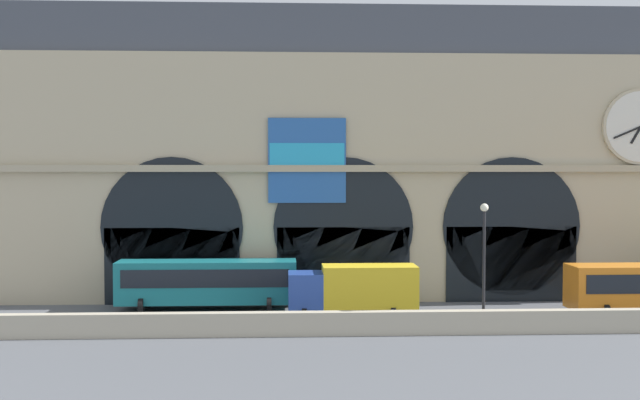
# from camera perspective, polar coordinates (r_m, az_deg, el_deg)

# --- Properties ---
(ground_plane) EXTENTS (200.00, 200.00, 0.00)m
(ground_plane) POSITION_cam_1_polar(r_m,az_deg,el_deg) (45.93, 2.23, -8.68)
(ground_plane) COLOR #54565B
(quay_parapet_wall) EXTENTS (90.00, 0.70, 1.25)m
(quay_parapet_wall) POSITION_cam_1_polar(r_m,az_deg,el_deg) (41.00, 2.82, -9.12)
(quay_parapet_wall) COLOR #B2A891
(quay_parapet_wall) RESTS_ON ground
(station_building) EXTENTS (46.68, 5.47, 19.60)m
(station_building) POSITION_cam_1_polar(r_m,az_deg,el_deg) (52.61, 1.58, 3.16)
(station_building) COLOR #BCAD8C
(station_building) RESTS_ON ground
(bus_midwest) EXTENTS (11.00, 3.25, 3.10)m
(bus_midwest) POSITION_cam_1_polar(r_m,az_deg,el_deg) (48.29, -8.37, -6.02)
(bus_midwest) COLOR #19727A
(bus_midwest) RESTS_ON ground
(box_truck_center) EXTENTS (7.50, 2.91, 3.12)m
(box_truck_center) POSITION_cam_1_polar(r_m,az_deg,el_deg) (45.28, 2.56, -6.66)
(box_truck_center) COLOR #28479E
(box_truck_center) RESTS_ON ground
(street_lamp_quayside) EXTENTS (0.44, 0.44, 6.90)m
(street_lamp_quayside) POSITION_cam_1_polar(r_m,az_deg,el_deg) (42.42, 12.07, -3.61)
(street_lamp_quayside) COLOR black
(street_lamp_quayside) RESTS_ON ground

